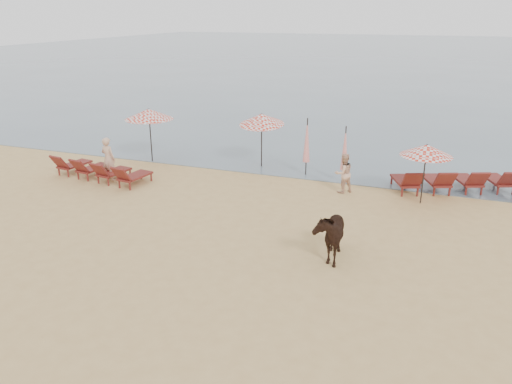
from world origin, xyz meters
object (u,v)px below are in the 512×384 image
lounger_cluster_left (99,169)px  beachgoer_left (108,159)px  umbrella_open_left_a (149,114)px  umbrella_closed_left (345,149)px  umbrella_closed_right (307,141)px  umbrella_open_left_b (262,119)px  beachgoer_right_a (343,173)px  cow (329,233)px  lounger_cluster_right (454,180)px  umbrella_open_right (427,150)px

lounger_cluster_left → beachgoer_left: 0.62m
umbrella_open_left_a → umbrella_closed_left: bearing=8.2°
umbrella_closed_right → umbrella_open_left_b: bearing=167.8°
beachgoer_right_a → cow: bearing=53.7°
umbrella_open_left_b → lounger_cluster_right: bearing=-9.5°
beachgoer_left → beachgoer_right_a: bearing=-160.4°
umbrella_open_left_b → beachgoer_right_a: size_ratio=1.63×
umbrella_closed_left → beachgoer_left: size_ratio=1.32×
cow → umbrella_open_left_b: bearing=113.2°
umbrella_open_right → beachgoer_right_a: 3.22m
umbrella_open_left_b → beachgoer_left: (-5.42, -3.92, -1.30)m
beachgoer_left → beachgoer_right_a: beachgoer_left is taller
umbrella_open_left_a → umbrella_closed_left: size_ratio=1.05×
umbrella_open_left_b → beachgoer_right_a: (4.13, -2.09, -1.43)m
umbrella_closed_right → cow: size_ratio=1.38×
umbrella_open_left_b → beachgoer_left: 6.81m
beachgoer_left → lounger_cluster_right: bearing=-157.5°
umbrella_closed_left → umbrella_closed_right: (-1.73, 0.53, 0.06)m
umbrella_open_right → beachgoer_left: bearing=-169.7°
lounger_cluster_right → umbrella_closed_right: bearing=157.2°
umbrella_open_left_b → beachgoer_left: bearing=-149.6°
umbrella_open_left_b → beachgoer_right_a: bearing=-32.4°
umbrella_closed_left → lounger_cluster_right: bearing=5.8°
lounger_cluster_left → umbrella_open_left_b: (5.80, 4.09, 1.76)m
umbrella_open_right → beachgoer_left: size_ratio=1.24×
umbrella_open_left_b → umbrella_open_right: (7.09, -2.29, -0.18)m
umbrella_open_left_a → umbrella_closed_right: 7.44m
umbrella_closed_right → beachgoer_right_a: (1.92, -1.61, -0.76)m
umbrella_open_right → umbrella_closed_right: umbrella_closed_right is taller
umbrella_open_left_b → beachgoer_left: umbrella_open_left_b is taller
lounger_cluster_left → cow: (10.58, -3.65, 0.31)m
umbrella_open_left_a → beachgoer_right_a: umbrella_open_left_a is taller
lounger_cluster_right → beachgoer_right_a: size_ratio=3.09×
lounger_cluster_right → umbrella_open_right: 2.57m
umbrella_open_left_a → beachgoer_left: umbrella_open_left_a is taller
lounger_cluster_left → beachgoer_right_a: (9.93, 1.99, 0.33)m
umbrella_open_right → umbrella_open_left_b: bearing=165.0°
beachgoer_right_a → umbrella_closed_right: bearing=-83.0°
lounger_cluster_left → beachgoer_left: size_ratio=2.39×
lounger_cluster_right → umbrella_open_right: size_ratio=2.15×
lounger_cluster_left → umbrella_closed_left: 10.26m
lounger_cluster_right → umbrella_open_left_b: size_ratio=1.90×
umbrella_closed_left → beachgoer_left: bearing=-162.7°
umbrella_open_left_b → umbrella_open_right: 7.46m
umbrella_open_right → umbrella_closed_left: (-3.15, 1.28, -0.55)m
umbrella_closed_right → umbrella_closed_left: bearing=-17.1°
beachgoer_left → umbrella_closed_right: bearing=-147.0°
umbrella_closed_left → umbrella_closed_right: bearing=162.9°
umbrella_open_left_b → umbrella_closed_right: (2.21, -0.48, -0.67)m
umbrella_closed_left → cow: (0.84, -6.73, -0.71)m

